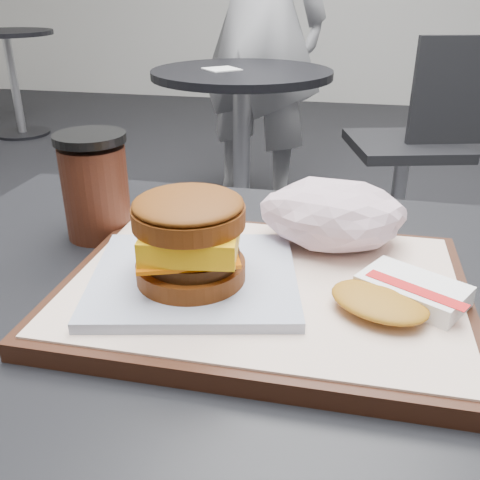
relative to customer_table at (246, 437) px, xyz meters
name	(u,v)px	position (x,y,z in m)	size (l,w,h in m)	color
customer_table	(246,437)	(0.00, 0.00, 0.00)	(0.80, 0.60, 0.77)	#A5A5AA
serving_tray	(264,289)	(0.02, 0.00, 0.20)	(0.38, 0.28, 0.02)	black
breakfast_sandwich	(191,248)	(-0.05, -0.02, 0.24)	(0.22, 0.21, 0.09)	silver
hash_brown	(398,295)	(0.14, -0.02, 0.22)	(0.14, 0.12, 0.02)	white
crumpled_wrapper	(333,214)	(0.07, 0.10, 0.24)	(0.15, 0.12, 0.07)	silver
coffee_cup	(96,188)	(-0.20, 0.10, 0.25)	(0.08, 0.08, 0.12)	#3B180E
neighbor_table	(242,121)	(-0.35, 1.65, -0.03)	(0.70, 0.70, 0.75)	black
napkin	(222,69)	(-0.43, 1.63, 0.17)	(0.12, 0.12, 0.00)	white
neighbor_chair	(424,134)	(0.37, 1.76, -0.07)	(0.64, 0.51, 0.88)	#9E9EA3
patron	(259,14)	(-0.39, 2.23, 0.33)	(0.67, 0.44, 1.84)	#B8B8BC
bg_table_mid	(10,58)	(-2.40, 3.20, -0.02)	(0.66, 0.66, 0.75)	black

